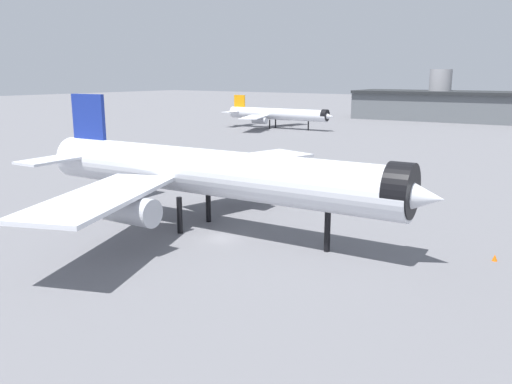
{
  "coord_description": "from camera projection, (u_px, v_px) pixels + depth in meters",
  "views": [
    {
      "loc": [
        40.68,
        -48.85,
        20.35
      ],
      "look_at": [
        3.57,
        2.61,
        6.02
      ],
      "focal_mm": 36.75,
      "sensor_mm": 36.0,
      "label": 1
    }
  ],
  "objects": [
    {
      "name": "ground",
      "position": [
        221.0,
        238.0,
        66.34
      ],
      "size": [
        900.0,
        900.0,
        0.0
      ],
      "primitive_type": "plane",
      "color": "slate"
    },
    {
      "name": "airliner_near_gate",
      "position": [
        208.0,
        173.0,
        68.37
      ],
      "size": [
        59.93,
        54.45,
        17.47
      ],
      "rotation": [
        0.0,
        0.0,
        0.08
      ],
      "color": "silver",
      "rests_on": "ground"
    },
    {
      "name": "airliner_far_taxiway",
      "position": [
        277.0,
        114.0,
        198.99
      ],
      "size": [
        46.59,
        42.52,
        12.28
      ],
      "rotation": [
        0.0,
        0.0,
        0.06
      ],
      "color": "silver",
      "rests_on": "ground"
    },
    {
      "name": "service_truck_front",
      "position": [
        362.0,
        181.0,
        94.05
      ],
      "size": [
        5.48,
        5.55,
        3.0
      ],
      "rotation": [
        0.0,
        0.0,
        2.34
      ],
      "color": "black",
      "rests_on": "ground"
    },
    {
      "name": "traffic_cone_near_nose",
      "position": [
        495.0,
        258.0,
        58.25
      ],
      "size": [
        0.6,
        0.6,
        0.75
      ],
      "primitive_type": "cone",
      "color": "#F2600C",
      "rests_on": "ground"
    }
  ]
}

